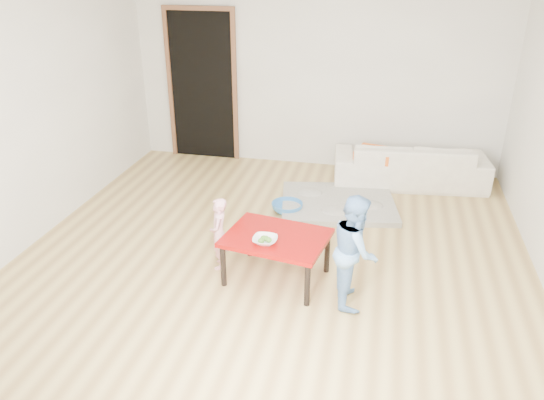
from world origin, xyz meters
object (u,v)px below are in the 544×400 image
(sofa, at_px, (410,163))
(red_table, at_px, (276,257))
(bowl, at_px, (265,240))
(child_pink, at_px, (219,234))
(child_blue, at_px, (355,250))
(basin, at_px, (287,207))

(sofa, xyz_separation_m, red_table, (-1.21, -2.56, -0.06))
(red_table, xyz_separation_m, bowl, (-0.07, -0.15, 0.25))
(red_table, xyz_separation_m, child_pink, (-0.57, 0.09, 0.13))
(sofa, height_order, child_blue, child_blue)
(child_pink, relative_size, child_blue, 0.72)
(bowl, bearing_deg, red_table, 64.28)
(sofa, bearing_deg, child_pink, 47.92)
(child_pink, xyz_separation_m, child_blue, (1.28, -0.27, 0.14))
(basin, bearing_deg, red_table, -83.08)
(bowl, bearing_deg, child_pink, 155.01)
(red_table, height_order, basin, red_table)
(sofa, distance_m, child_blue, 2.80)
(sofa, relative_size, child_blue, 1.93)
(basin, bearing_deg, child_blue, -60.71)
(sofa, xyz_separation_m, child_blue, (-0.50, -2.74, 0.22))
(red_table, relative_size, child_pink, 1.26)
(sofa, height_order, bowl, sofa)
(bowl, distance_m, child_pink, 0.57)
(child_pink, xyz_separation_m, basin, (0.40, 1.29, -0.30))
(bowl, relative_size, basin, 0.59)
(bowl, bearing_deg, child_blue, -2.93)
(child_pink, relative_size, basin, 1.96)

